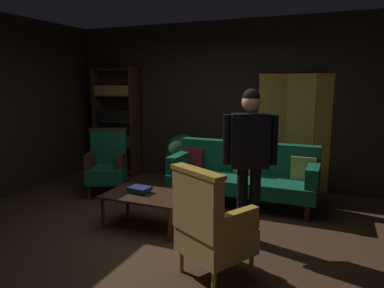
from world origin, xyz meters
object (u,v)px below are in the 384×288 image
(velvet_couch, at_px, (243,173))
(potted_plant, at_px, (182,156))
(bookshelf, at_px, (117,119))
(book_navy_cloth, at_px, (140,189))
(coffee_table, at_px, (146,198))
(armchair_wing_left, at_px, (107,164))
(standing_figure, at_px, (250,152))
(book_green_cloth, at_px, (140,192))
(folding_screen, at_px, (299,132))
(armchair_gilt_accent, at_px, (211,226))

(velvet_couch, bearing_deg, potted_plant, 159.28)
(bookshelf, distance_m, book_navy_cloth, 2.77)
(velvet_couch, height_order, book_navy_cloth, velvet_couch)
(velvet_couch, bearing_deg, coffee_table, -122.88)
(armchair_wing_left, xyz_separation_m, standing_figure, (2.48, -0.84, 0.54))
(coffee_table, height_order, book_green_cloth, book_green_cloth)
(folding_screen, relative_size, bookshelf, 0.93)
(potted_plant, bearing_deg, velvet_couch, -20.72)
(potted_plant, relative_size, book_green_cloth, 3.77)
(potted_plant, distance_m, book_green_cloth, 1.80)
(velvet_couch, xyz_separation_m, book_green_cloth, (-0.97, -1.33, -0.02))
(velvet_couch, xyz_separation_m, coffee_table, (-0.87, -1.35, -0.08))
(bookshelf, distance_m, coffee_table, 2.86)
(standing_figure, height_order, potted_plant, standing_figure)
(bookshelf, xyz_separation_m, book_navy_cloth, (1.73, -2.07, -0.59))
(folding_screen, distance_m, book_green_cloth, 2.81)
(folding_screen, bearing_deg, book_navy_cloth, -126.74)
(bookshelf, distance_m, armchair_wing_left, 1.44)
(velvet_couch, height_order, armchair_wing_left, armchair_wing_left)
(folding_screen, distance_m, standing_figure, 2.16)
(bookshelf, bearing_deg, potted_plant, -10.86)
(velvet_couch, relative_size, armchair_wing_left, 2.04)
(book_green_cloth, bearing_deg, bookshelf, 129.88)
(velvet_couch, bearing_deg, book_green_cloth, -126.00)
(book_green_cloth, bearing_deg, standing_figure, 2.60)
(potted_plant, bearing_deg, armchair_wing_left, -135.87)
(coffee_table, distance_m, standing_figure, 1.41)
(armchair_gilt_accent, bearing_deg, armchair_wing_left, 144.36)
(armchair_gilt_accent, bearing_deg, coffee_table, 145.44)
(velvet_couch, bearing_deg, standing_figure, -73.24)
(standing_figure, bearing_deg, coffee_table, -176.61)
(coffee_table, distance_m, armchair_gilt_accent, 1.36)
(armchair_wing_left, xyz_separation_m, book_navy_cloth, (1.13, -0.90, -0.02))
(bookshelf, bearing_deg, book_green_cloth, -50.12)
(bookshelf, bearing_deg, standing_figure, -33.12)
(folding_screen, height_order, standing_figure, folding_screen)
(standing_figure, xyz_separation_m, book_green_cloth, (-1.35, -0.06, -0.59))
(folding_screen, xyz_separation_m, potted_plant, (-1.87, -0.42, -0.47))
(folding_screen, height_order, coffee_table, folding_screen)
(coffee_table, bearing_deg, velvet_couch, 57.12)
(folding_screen, xyz_separation_m, armchair_gilt_accent, (-0.43, -2.98, -0.50))
(folding_screen, height_order, armchair_wing_left, folding_screen)
(velvet_couch, height_order, armchair_gilt_accent, armchair_gilt_accent)
(coffee_table, xyz_separation_m, potted_plant, (-0.32, 1.80, 0.14))
(armchair_gilt_accent, relative_size, book_green_cloth, 4.40)
(coffee_table, distance_m, book_navy_cloth, 0.14)
(armchair_wing_left, height_order, book_navy_cloth, armchair_wing_left)
(armchair_gilt_accent, bearing_deg, folding_screen, 81.73)
(armchair_wing_left, height_order, book_green_cloth, armchair_wing_left)
(folding_screen, distance_m, book_navy_cloth, 2.80)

